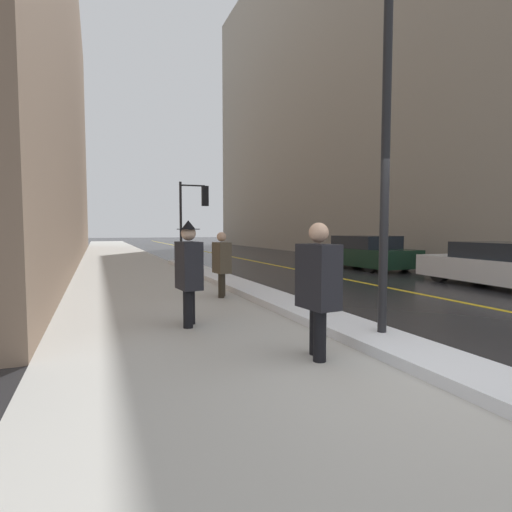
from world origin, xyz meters
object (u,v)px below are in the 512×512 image
pedestrian_with_shoulder_bag (189,269)px  parked_car_dark_green (364,253)px  traffic_light_near (196,205)px  parked_car_white (505,266)px  pedestrian_nearside (318,284)px  lamp_post (386,116)px  pedestrian_in_glasses (222,261)px

pedestrian_with_shoulder_bag → parked_car_dark_green: pedestrian_with_shoulder_bag is taller
traffic_light_near → parked_car_white: 12.13m
pedestrian_nearside → lamp_post: bearing=97.1°
pedestrian_nearside → pedestrian_in_glasses: (0.20, 4.63, -0.08)m
traffic_light_near → pedestrian_in_glasses: size_ratio=2.45×
lamp_post → parked_car_white: size_ratio=1.07×
pedestrian_with_shoulder_bag → parked_car_dark_green: bearing=122.7°
pedestrian_nearside → parked_car_white: 8.43m
traffic_light_near → pedestrian_nearside: (-1.74, -13.66, -1.75)m
traffic_light_near → pedestrian_in_glasses: bearing=-95.4°
pedestrian_with_shoulder_bag → pedestrian_nearside: bearing=20.4°
lamp_post → traffic_light_near: (0.55, 13.37, -0.41)m
traffic_light_near → pedestrian_with_shoulder_bag: size_ratio=2.16×
pedestrian_in_glasses → pedestrian_with_shoulder_bag: bearing=-34.1°
traffic_light_near → pedestrian_with_shoulder_bag: bearing=-99.6°
pedestrian_nearside → pedestrian_in_glasses: pedestrian_nearside is taller
pedestrian_with_shoulder_bag → parked_car_white: (8.83, 1.15, -0.34)m
lamp_post → parked_car_dark_green: 11.22m
lamp_post → traffic_light_near: lamp_post is taller
parked_car_white → parked_car_dark_green: size_ratio=1.04×
parked_car_white → pedestrian_nearside: bearing=117.8°
traffic_light_near → pedestrian_in_glasses: traffic_light_near is taller
pedestrian_nearside → parked_car_dark_green: pedestrian_nearside is taller
lamp_post → parked_car_dark_green: bearing=54.3°
parked_car_white → pedestrian_with_shoulder_bag: bearing=102.0°
traffic_light_near → pedestrian_nearside: size_ratio=2.25×
parked_car_white → pedestrian_in_glasses: bearing=84.7°
parked_car_dark_green → traffic_light_near: bearing=50.6°
lamp_post → parked_car_white: lamp_post is taller
lamp_post → traffic_light_near: 13.39m
parked_car_white → parked_car_dark_green: (-0.17, 5.86, 0.04)m
pedestrian_with_shoulder_bag → lamp_post: bearing=44.1°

